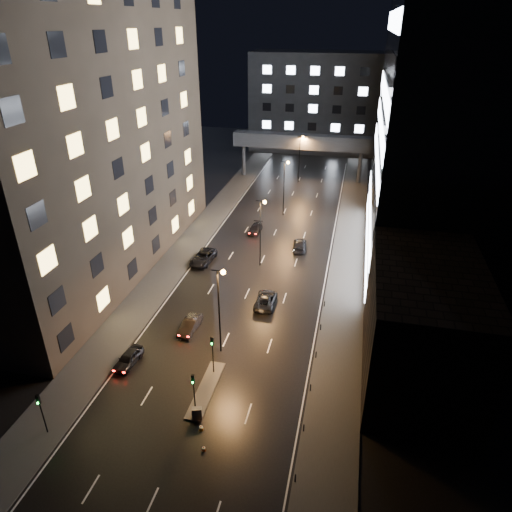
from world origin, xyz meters
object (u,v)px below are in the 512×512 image
at_px(utility_cabinet, 197,413).
at_px(car_toward_b, 300,245).
at_px(car_away_c, 203,257).
at_px(car_away_d, 255,229).
at_px(car_toward_a, 266,300).
at_px(car_away_b, 190,325).
at_px(car_away_a, 128,358).

bearing_deg(utility_cabinet, car_toward_b, 66.71).
relative_size(car_away_c, car_away_d, 1.26).
xyz_separation_m(car_away_c, car_toward_a, (11.34, -9.11, -0.07)).
bearing_deg(car_away_b, utility_cabinet, -63.72).
height_order(car_away_a, car_away_b, car_away_b).
bearing_deg(car_away_a, car_away_b, 63.84).
bearing_deg(car_away_c, car_toward_b, 33.52).
bearing_deg(car_toward_a, car_away_a, 49.04).
distance_m(car_away_a, car_away_c, 23.24).
relative_size(car_away_a, car_away_c, 0.73).
bearing_deg(utility_cabinet, car_away_c, 90.86).
relative_size(car_toward_a, utility_cabinet, 4.16).
distance_m(car_toward_b, utility_cabinet, 36.58).
bearing_deg(car_toward_a, car_toward_b, -98.16).
height_order(car_away_c, car_toward_a, car_away_c).
bearing_deg(car_toward_a, car_away_c, -40.16).
relative_size(car_away_b, car_away_d, 0.96).
bearing_deg(car_away_b, car_away_c, 106.97).
distance_m(car_away_d, utility_cabinet, 41.09).
distance_m(car_away_a, car_toward_a, 18.32).
bearing_deg(car_away_d, car_away_b, -92.09).
distance_m(car_toward_a, car_toward_b, 16.75).
xyz_separation_m(car_away_d, car_toward_b, (8.16, -4.56, 0.07)).
relative_size(car_toward_a, car_toward_b, 1.05).
bearing_deg(car_away_a, car_away_c, 94.53).
distance_m(car_away_c, car_toward_b, 15.29).
bearing_deg(car_toward_a, car_away_b, 42.76).
height_order(car_away_d, utility_cabinet, utility_cabinet).
relative_size(car_away_c, utility_cabinet, 4.56).
xyz_separation_m(car_away_a, car_away_d, (5.49, 35.31, -0.05)).
xyz_separation_m(car_toward_a, car_toward_b, (1.98, 16.63, -0.00)).
xyz_separation_m(car_away_a, utility_cabinet, (9.47, -5.58, 0.07)).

